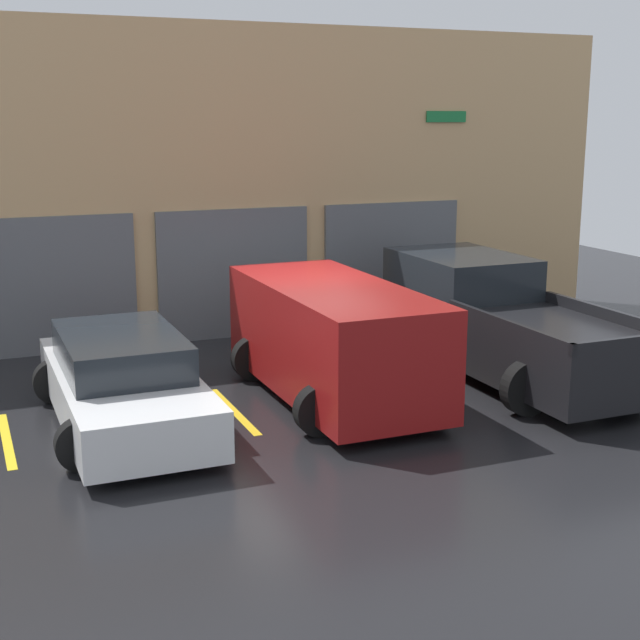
% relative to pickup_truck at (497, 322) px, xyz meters
% --- Properties ---
extents(ground_plane, '(28.00, 28.00, 0.00)m').
position_rel_pickup_truck_xyz_m(ground_plane, '(-3.09, 0.96, -0.84)').
color(ground_plane, black).
extents(shophouse_building, '(15.69, 0.68, 5.80)m').
position_rel_pickup_truck_xyz_m(shophouse_building, '(-3.10, 4.25, 2.01)').
color(shophouse_building, tan).
rests_on(shophouse_building, ground).
extents(pickup_truck, '(2.50, 5.58, 1.79)m').
position_rel_pickup_truck_xyz_m(pickup_truck, '(0.00, 0.00, 0.00)').
color(pickup_truck, black).
rests_on(pickup_truck, ground).
extents(sedan_white, '(2.16, 4.51, 1.27)m').
position_rel_pickup_truck_xyz_m(sedan_white, '(-6.19, -0.31, -0.23)').
color(sedan_white, white).
rests_on(sedan_white, ground).
extents(sedan_side, '(2.27, 4.49, 1.72)m').
position_rel_pickup_truck_xyz_m(sedan_side, '(-3.09, -0.33, 0.09)').
color(sedan_side, maroon).
rests_on(sedan_side, ground).
extents(parking_stripe_far_left, '(0.12, 2.20, 0.01)m').
position_rel_pickup_truck_xyz_m(parking_stripe_far_left, '(-7.74, -0.34, -0.83)').
color(parking_stripe_far_left, gold).
rests_on(parking_stripe_far_left, ground).
extents(parking_stripe_left, '(0.12, 2.20, 0.01)m').
position_rel_pickup_truck_xyz_m(parking_stripe_left, '(-4.64, -0.34, -0.83)').
color(parking_stripe_left, gold).
rests_on(parking_stripe_left, ground).
extents(parking_stripe_centre, '(0.12, 2.20, 0.01)m').
position_rel_pickup_truck_xyz_m(parking_stripe_centre, '(-1.55, -0.34, -0.83)').
color(parking_stripe_centre, gold).
rests_on(parking_stripe_centre, ground).
extents(parking_stripe_right, '(0.12, 2.20, 0.01)m').
position_rel_pickup_truck_xyz_m(parking_stripe_right, '(1.55, -0.34, -0.83)').
color(parking_stripe_right, gold).
rests_on(parking_stripe_right, ground).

